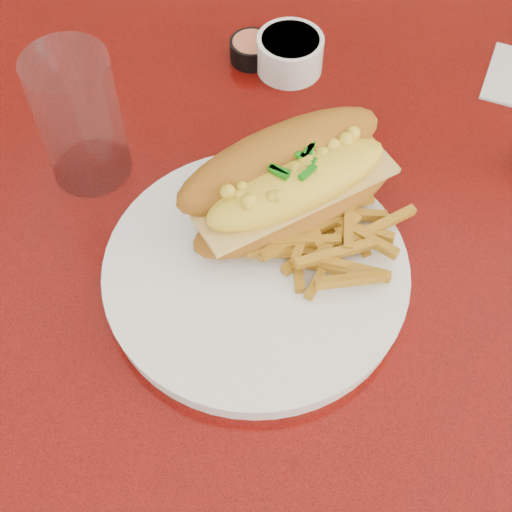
% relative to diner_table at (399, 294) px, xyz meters
% --- Properties ---
extents(ground, '(8.00, 8.00, 0.00)m').
position_rel_diner_table_xyz_m(ground, '(0.00, 0.00, -0.61)').
color(ground, silver).
rests_on(ground, ground).
extents(diner_table, '(1.23, 0.83, 0.77)m').
position_rel_diner_table_xyz_m(diner_table, '(0.00, 0.00, 0.00)').
color(diner_table, '#B9120B').
rests_on(diner_table, ground).
extents(booth_bench_far, '(1.20, 0.51, 0.90)m').
position_rel_diner_table_xyz_m(booth_bench_far, '(0.00, 0.81, -0.32)').
color(booth_bench_far, maroon).
rests_on(booth_bench_far, ground).
extents(dinner_plate, '(0.31, 0.31, 0.02)m').
position_rel_diner_table_xyz_m(dinner_plate, '(-0.16, -0.11, 0.17)').
color(dinner_plate, white).
rests_on(dinner_plate, diner_table).
extents(mac_hoagie, '(0.24, 0.23, 0.10)m').
position_rel_diner_table_xyz_m(mac_hoagie, '(-0.14, -0.04, 0.22)').
color(mac_hoagie, '#AB681B').
rests_on(mac_hoagie, dinner_plate).
extents(fries_pile, '(0.15, 0.14, 0.03)m').
position_rel_diner_table_xyz_m(fries_pile, '(-0.10, -0.07, 0.20)').
color(fries_pile, gold).
rests_on(fries_pile, dinner_plate).
extents(fork, '(0.09, 0.13, 0.00)m').
position_rel_diner_table_xyz_m(fork, '(-0.11, -0.05, 0.18)').
color(fork, silver).
rests_on(fork, dinner_plate).
extents(gravy_ramekin, '(0.10, 0.10, 0.04)m').
position_rel_diner_table_xyz_m(gravy_ramekin, '(-0.17, 0.19, 0.18)').
color(gravy_ramekin, white).
rests_on(gravy_ramekin, diner_table).
extents(sauce_cup_left, '(0.06, 0.06, 0.03)m').
position_rel_diner_table_xyz_m(sauce_cup_left, '(-0.22, 0.20, 0.18)').
color(sauce_cup_left, black).
rests_on(sauce_cup_left, diner_table).
extents(water_tumbler, '(0.10, 0.10, 0.15)m').
position_rel_diner_table_xyz_m(water_tumbler, '(-0.36, -0.01, 0.23)').
color(water_tumbler, '#A9CADA').
rests_on(water_tumbler, diner_table).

